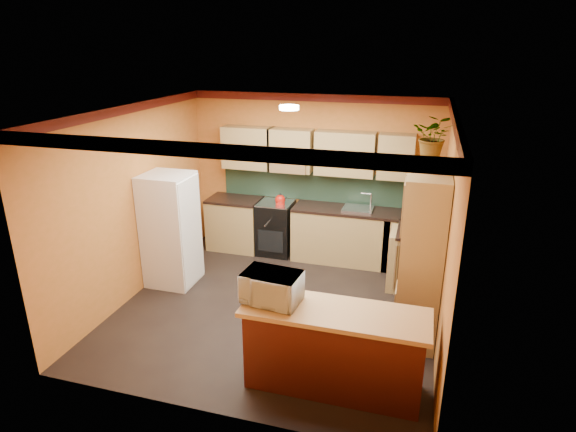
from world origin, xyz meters
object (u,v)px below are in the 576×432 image
Objects in this scene: base_cabinets_back at (311,232)px; breakfast_bar at (334,352)px; stove at (276,228)px; pantry at (421,259)px; microwave at (272,287)px; fridge at (171,230)px.

base_cabinets_back is 3.35m from breakfast_bar.
stove is 3.17m from pantry.
microwave is at bearing -73.08° from stove.
breakfast_bar is at bearing -122.48° from pantry.
pantry is at bearing 57.52° from breakfast_bar.
microwave is at bearing -139.56° from pantry.
stove reaches higher than breakfast_bar.
pantry is 1.17× the size of breakfast_bar.
breakfast_bar is at bearing 5.63° from microwave.
pantry is at bearing 46.06° from microwave.
microwave is (2.14, -1.71, 0.24)m from fridge.
microwave is (-0.67, 0.00, 0.65)m from breakfast_bar.
base_cabinets_back is 2.72m from pantry.
base_cabinets_back is 2.36m from fridge.
breakfast_bar is (1.01, -3.19, 0.00)m from base_cabinets_back.
fridge is 0.94× the size of breakfast_bar.
microwave is at bearing -83.83° from base_cabinets_back.
stove is 0.51× the size of breakfast_bar.
base_cabinets_back is at bearing 133.01° from pantry.
stove is 1.92m from fridge.
microwave reaches higher than base_cabinets_back.
fridge is 3.31m from breakfast_bar.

